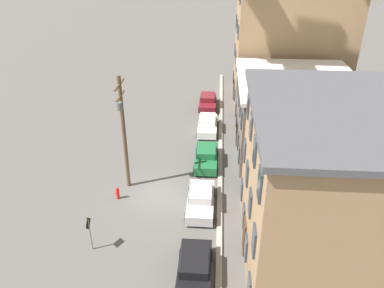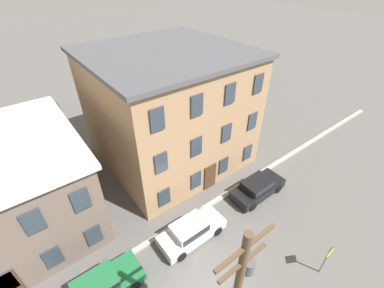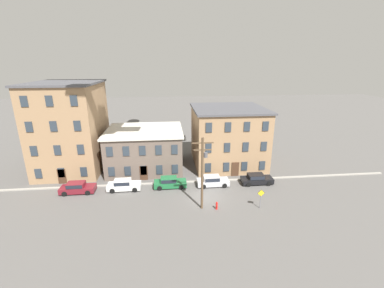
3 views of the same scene
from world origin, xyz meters
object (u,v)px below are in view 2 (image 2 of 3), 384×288
car_silver (191,230)px  car_black (257,187)px  caution_sign (328,256)px  car_green (99,287)px

car_silver → car_black: size_ratio=1.00×
car_silver → caution_sign: (4.53, -6.32, 0.86)m
car_green → car_silver: same height
car_green → car_silver: size_ratio=1.00×
caution_sign → car_silver: bearing=125.7°
car_silver → caution_sign: bearing=-54.3°
car_green → car_black: same height
car_black → caution_sign: 6.61m
car_black → caution_sign: size_ratio=1.81×
car_black → car_silver: bearing=179.9°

